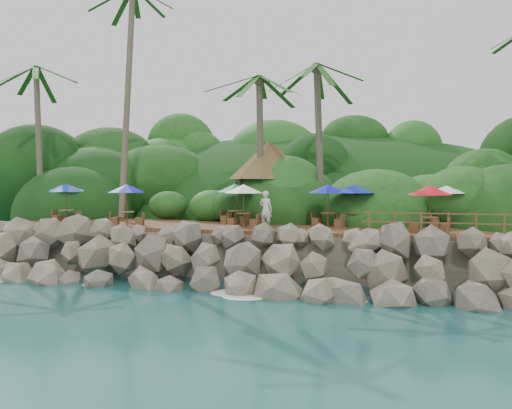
# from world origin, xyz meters

# --- Properties ---
(ground) EXTENTS (140.00, 140.00, 0.00)m
(ground) POSITION_xyz_m (0.00, 0.00, 0.00)
(ground) COLOR #19514F
(ground) RESTS_ON ground
(land_base) EXTENTS (32.00, 25.20, 2.10)m
(land_base) POSITION_xyz_m (0.00, 16.00, 1.05)
(land_base) COLOR gray
(land_base) RESTS_ON ground
(jungle_hill) EXTENTS (44.80, 28.00, 15.40)m
(jungle_hill) POSITION_xyz_m (0.00, 23.50, 0.00)
(jungle_hill) COLOR #143811
(jungle_hill) RESTS_ON ground
(seawall) EXTENTS (29.00, 4.00, 2.30)m
(seawall) POSITION_xyz_m (0.00, 2.00, 1.15)
(seawall) COLOR gray
(seawall) RESTS_ON ground
(terrace) EXTENTS (26.00, 5.00, 0.20)m
(terrace) POSITION_xyz_m (0.00, 6.00, 2.20)
(terrace) COLOR brown
(terrace) RESTS_ON land_base
(jungle_foliage) EXTENTS (44.00, 16.00, 12.00)m
(jungle_foliage) POSITION_xyz_m (0.00, 15.00, 0.00)
(jungle_foliage) COLOR #143811
(jungle_foliage) RESTS_ON ground
(foam_line) EXTENTS (25.20, 0.80, 0.06)m
(foam_line) POSITION_xyz_m (0.00, 0.30, 0.03)
(foam_line) COLOR white
(foam_line) RESTS_ON ground
(palms) EXTENTS (36.40, 6.58, 15.42)m
(palms) POSITION_xyz_m (1.30, 8.54, 12.12)
(palms) COLOR brown
(palms) RESTS_ON ground
(palapa) EXTENTS (4.76, 4.76, 4.60)m
(palapa) POSITION_xyz_m (-0.15, 9.53, 5.79)
(palapa) COLOR brown
(palapa) RESTS_ON ground
(dining_clusters) EXTENTS (23.16, 5.14, 2.14)m
(dining_clusters) POSITION_xyz_m (-0.45, 6.01, 4.07)
(dining_clusters) COLOR brown
(dining_clusters) RESTS_ON terrace
(railing) EXTENTS (7.20, 0.10, 1.00)m
(railing) POSITION_xyz_m (9.11, 3.65, 2.91)
(railing) COLOR brown
(railing) RESTS_ON terrace
(waiter) EXTENTS (0.75, 0.57, 1.83)m
(waiter) POSITION_xyz_m (0.77, 4.97, 3.22)
(waiter) COLOR silver
(waiter) RESTS_ON terrace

